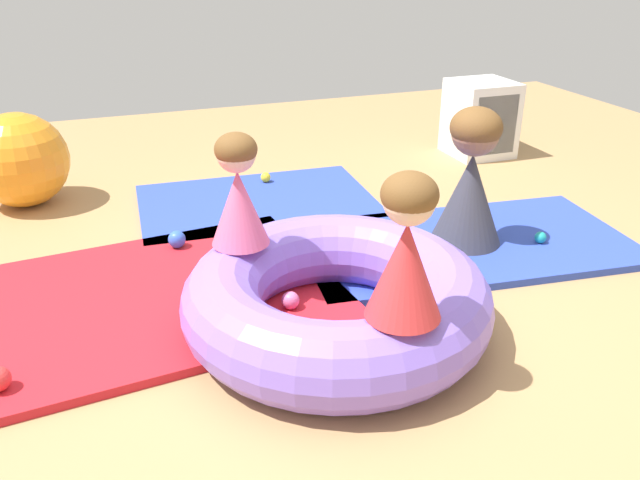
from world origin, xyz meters
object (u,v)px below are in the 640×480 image
at_px(inflatable_cushion, 336,299).
at_px(play_ball_orange, 391,229).
at_px(play_ball_pink, 291,300).
at_px(child_in_red, 406,249).
at_px(child_in_pink, 238,191).
at_px(play_ball_teal, 540,237).
at_px(exercise_ball_large, 20,160).
at_px(storage_cube, 482,119).
at_px(play_ball_blue, 177,239).
at_px(play_ball_yellow, 266,177).
at_px(play_ball_green, 391,245).
at_px(adult_seated, 471,179).

bearing_deg(inflatable_cushion, play_ball_orange, 50.39).
bearing_deg(play_ball_pink, play_ball_orange, 35.85).
bearing_deg(child_in_red, child_in_pink, -70.20).
xyz_separation_m(play_ball_orange, play_ball_teal, (0.72, -0.35, -0.01)).
distance_m(exercise_ball_large, storage_cube, 3.24).
relative_size(play_ball_blue, play_ball_yellow, 1.38).
xyz_separation_m(child_in_red, play_ball_pink, (-0.21, 0.65, -0.51)).
bearing_deg(child_in_pink, play_ball_pink, -136.38).
bearing_deg(play_ball_green, child_in_pink, -165.79).
bearing_deg(child_in_pink, play_ball_orange, -76.07).
bearing_deg(play_ball_blue, child_in_pink, -73.67).
xyz_separation_m(play_ball_yellow, exercise_ball_large, (-1.49, 0.23, 0.22)).
distance_m(adult_seated, play_ball_orange, 0.51).
height_order(adult_seated, play_ball_blue, adult_seated).
height_order(inflatable_cushion, child_in_red, child_in_red).
xyz_separation_m(child_in_pink, adult_seated, (1.28, 0.22, -0.18)).
distance_m(play_ball_orange, storage_cube, 1.81).
distance_m(inflatable_cushion, exercise_ball_large, 2.42).
bearing_deg(adult_seated, exercise_ball_large, -72.79).
bearing_deg(inflatable_cushion, exercise_ball_large, 122.38).
bearing_deg(play_ball_pink, play_ball_green, 27.64).
bearing_deg(child_in_pink, inflatable_cushion, -145.54).
relative_size(play_ball_blue, play_ball_teal, 1.47).
height_order(child_in_pink, exercise_ball_large, child_in_pink).
bearing_deg(storage_cube, inflatable_cushion, -134.89).
bearing_deg(exercise_ball_large, adult_seated, -33.52).
distance_m(play_ball_pink, play_ball_orange, 0.93).
xyz_separation_m(play_ball_pink, exercise_ball_large, (-1.15, 1.85, 0.21)).
relative_size(child_in_pink, play_ball_yellow, 7.35).
bearing_deg(play_ball_yellow, child_in_red, -93.25).
bearing_deg(play_ball_green, adult_seated, 1.00).
bearing_deg(play_ball_blue, play_ball_teal, -18.39).
xyz_separation_m(play_ball_green, play_ball_orange, (0.10, 0.20, -0.01)).
xyz_separation_m(inflatable_cushion, child_in_red, (0.07, -0.45, 0.42)).
bearing_deg(exercise_ball_large, play_ball_teal, -32.26).
distance_m(adult_seated, play_ball_pink, 1.20).
distance_m(child_in_red, play_ball_blue, 1.64).
distance_m(child_in_pink, play_ball_yellow, 1.65).
bearing_deg(play_ball_green, play_ball_blue, 155.95).
xyz_separation_m(play_ball_blue, play_ball_teal, (1.85, -0.61, -0.01)).
bearing_deg(play_ball_pink, play_ball_yellow, 78.11).
relative_size(play_ball_pink, play_ball_orange, 1.00).
height_order(play_ball_blue, play_ball_yellow, play_ball_blue).
height_order(play_ball_pink, storage_cube, storage_cube).
distance_m(play_ball_teal, storage_cube, 1.70).
bearing_deg(play_ball_blue, play_ball_orange, -13.01).
distance_m(play_ball_teal, exercise_ball_large, 3.11).
xyz_separation_m(adult_seated, play_ball_teal, (0.37, -0.16, -0.33)).
relative_size(child_in_red, play_ball_blue, 5.73).
relative_size(adult_seated, play_ball_pink, 9.16).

